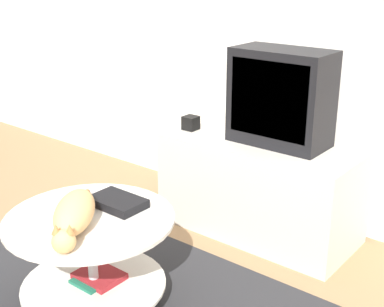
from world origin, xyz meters
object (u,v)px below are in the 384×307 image
at_px(cat, 74,214).
at_px(speaker, 191,123).
at_px(dvd_box, 117,202).
at_px(tv, 281,97).

bearing_deg(cat, speaker, 156.48).
distance_m(dvd_box, cat, 0.26).
distance_m(tv, dvd_box, 1.09).
bearing_deg(dvd_box, cat, -86.26).
bearing_deg(speaker, dvd_box, -71.36).
bearing_deg(speaker, tv, 11.28).
xyz_separation_m(tv, cat, (-0.22, -1.27, -0.28)).
bearing_deg(tv, dvd_box, -103.25).
height_order(speaker, dvd_box, speaker).
bearing_deg(dvd_box, tv, 76.75).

